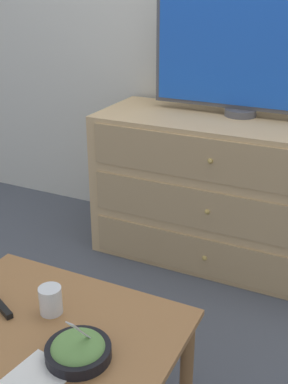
{
  "coord_description": "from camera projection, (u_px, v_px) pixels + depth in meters",
  "views": [
    {
      "loc": [
        0.55,
        -2.42,
        1.33
      ],
      "look_at": [
        -0.04,
        -1.21,
        0.74
      ],
      "focal_mm": 45.0,
      "sensor_mm": 36.0,
      "label": 1
    }
  ],
  "objects": [
    {
      "name": "coffee_table",
      "position": [
        46.0,
        346.0,
        1.43
      ],
      "size": [
        0.78,
        0.6,
        0.38
      ],
      "color": "#9E6B3D",
      "rests_on": "ground_plane"
    },
    {
      "name": "takeout_bowl",
      "position": [
        78.0,
        350.0,
        1.31
      ],
      "size": [
        0.18,
        0.18,
        0.17
      ],
      "color": "black",
      "rests_on": "coffee_table"
    },
    {
      "name": "remote_control",
      "position": [
        0.0,
        305.0,
        1.51
      ],
      "size": [
        0.14,
        0.08,
        0.02
      ],
      "color": "black",
      "rests_on": "coffee_table"
    },
    {
      "name": "napkin",
      "position": [
        38.0,
        377.0,
        1.25
      ],
      "size": [
        0.16,
        0.16,
        0.0
      ],
      "color": "white",
      "rests_on": "coffee_table"
    },
    {
      "name": "dresser",
      "position": [
        224.0,
        192.0,
        2.39
      ],
      "size": [
        1.27,
        0.52,
        0.73
      ],
      "color": "tan",
      "rests_on": "ground_plane"
    },
    {
      "name": "drink_cup",
      "position": [
        51.0,
        302.0,
        1.48
      ],
      "size": [
        0.07,
        0.07,
        0.09
      ],
      "color": "white",
      "rests_on": "coffee_table"
    },
    {
      "name": "ground_plane",
      "position": [
        242.0,
        234.0,
        2.75
      ],
      "size": [
        12.0,
        12.0,
        0.0
      ],
      "primitive_type": "plane",
      "color": "#474C56"
    },
    {
      "name": "tv",
      "position": [
        246.0,
        50.0,
        2.18
      ],
      "size": [
        0.88,
        0.15,
        0.6
      ],
      "color": "#515156",
      "rests_on": "dresser"
    }
  ]
}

